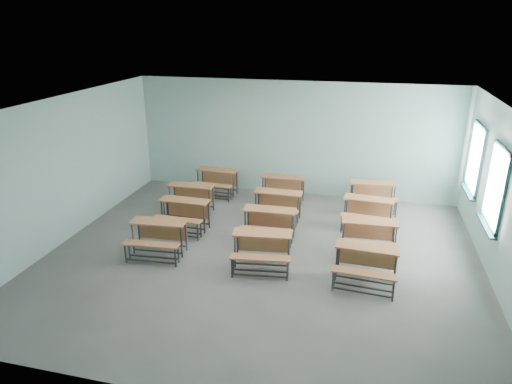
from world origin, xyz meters
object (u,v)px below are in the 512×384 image
desk_unit_r0c0 (157,233)px  desk_unit_r1c2 (369,233)px  desk_unit_r1c0 (183,211)px  desk_unit_r2c2 (368,209)px  desk_unit_r3c2 (373,192)px  desk_unit_r2c0 (190,195)px  desk_unit_r3c0 (216,178)px  desk_unit_r3c1 (283,186)px  desk_unit_r0c2 (366,260)px  desk_unit_r1c1 (269,221)px  desk_unit_r2c1 (277,202)px  desk_unit_r0c1 (262,246)px

desk_unit_r0c0 → desk_unit_r1c2: (4.35, 1.09, 0.00)m
desk_unit_r0c0 → desk_unit_r1c0: same height
desk_unit_r2c2 → desk_unit_r3c2: size_ratio=0.98×
desk_unit_r2c0 → desk_unit_r3c0: bearing=79.3°
desk_unit_r1c0 → desk_unit_r3c1: size_ratio=1.01×
desk_unit_r0c2 → desk_unit_r1c1: (-2.16, 1.34, 0.00)m
desk_unit_r1c0 → desk_unit_r2c1: (2.04, 1.08, 0.00)m
desk_unit_r2c0 → desk_unit_r0c1: bearing=-44.5°
desk_unit_r0c1 → desk_unit_r2c2: size_ratio=1.02×
desk_unit_r1c2 → desk_unit_r3c1: same height
desk_unit_r2c0 → desk_unit_r3c2: 4.78m
desk_unit_r0c1 → desk_unit_r1c2: (2.08, 1.10, 0.00)m
desk_unit_r0c1 → desk_unit_r3c1: bearing=86.6°
desk_unit_r1c0 → desk_unit_r1c2: bearing=-0.8°
desk_unit_r0c1 → desk_unit_r0c2: bearing=-10.6°
desk_unit_r2c0 → desk_unit_r3c2: same height
desk_unit_r0c1 → desk_unit_r1c2: bearing=20.4°
desk_unit_r2c1 → desk_unit_r3c1: size_ratio=1.00×
desk_unit_r1c1 → desk_unit_r1c2: same height
desk_unit_r0c2 → desk_unit_r1c2: 1.21m
desk_unit_r3c0 → desk_unit_r3c2: same height
desk_unit_r0c0 → desk_unit_r2c0: bearing=90.2°
desk_unit_r2c0 → desk_unit_r3c0: (0.24, 1.40, 0.00)m
desk_unit_r0c2 → desk_unit_r1c0: same height
desk_unit_r2c2 → desk_unit_r3c0: 4.43m
desk_unit_r2c1 → desk_unit_r2c2: 2.20m
desk_unit_r1c0 → desk_unit_r2c2: (4.24, 1.15, 0.00)m
desk_unit_r3c1 → desk_unit_r1c1: bearing=-87.6°
desk_unit_r1c1 → desk_unit_r2c1: same height
desk_unit_r1c1 → desk_unit_r3c2: same height
desk_unit_r2c0 → desk_unit_r0c2: bearing=-29.5°
desk_unit_r2c0 → desk_unit_r3c2: (4.59, 1.35, 0.00)m
desk_unit_r3c1 → desk_unit_r3c2: 2.40m
desk_unit_r3c2 → desk_unit_r1c2: bearing=-99.0°
desk_unit_r0c0 → desk_unit_r3c2: (4.41, 3.65, 0.00)m
desk_unit_r1c2 → desk_unit_r0c0: bearing=-168.6°
desk_unit_r0c0 → desk_unit_r0c1: size_ratio=0.97×
desk_unit_r0c0 → desk_unit_r1c0: (0.06, 1.28, 0.00)m
desk_unit_r1c0 → desk_unit_r3c0: 2.42m
desk_unit_r2c1 → desk_unit_r3c2: same height
desk_unit_r1c1 → desk_unit_r3c2: (2.26, 2.44, 0.00)m
desk_unit_r0c2 → desk_unit_r2c0: same height
desk_unit_r1c0 → desk_unit_r2c2: same height
desk_unit_r0c1 → desk_unit_r2c2: 3.17m
desk_unit_r1c2 → desk_unit_r1c0: bearing=174.8°
desk_unit_r1c2 → desk_unit_r2c1: bearing=147.8°
desk_unit_r3c0 → desk_unit_r3c2: size_ratio=0.96×
desk_unit_r1c2 → desk_unit_r3c1: size_ratio=1.02×
desk_unit_r3c2 → desk_unit_r1c0: bearing=-159.0°
desk_unit_r1c0 → desk_unit_r0c2: bearing=-16.5°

